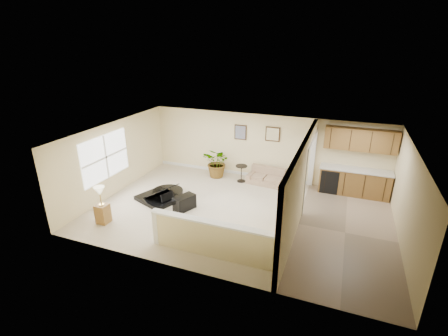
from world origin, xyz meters
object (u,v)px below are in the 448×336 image
at_px(piano, 159,185).
at_px(accent_table, 241,171).
at_px(loveseat, 266,176).
at_px(lamp_stand, 102,208).
at_px(piano_bench, 185,203).
at_px(small_plant, 298,183).
at_px(palm_plant, 218,163).

distance_m(piano, accent_table, 3.19).
xyz_separation_m(loveseat, lamp_stand, (-3.78, -4.52, 0.20)).
height_order(piano_bench, loveseat, loveseat).
relative_size(piano, piano_bench, 2.57).
bearing_deg(lamp_stand, loveseat, 50.10).
height_order(piano, accent_table, piano).
xyz_separation_m(piano, small_plant, (4.29, 2.45, -0.30)).
bearing_deg(loveseat, piano_bench, -117.28).
xyz_separation_m(piano, palm_plant, (1.16, 2.45, 0.08)).
relative_size(accent_table, palm_plant, 0.51).
height_order(piano, small_plant, piano).
height_order(palm_plant, lamp_stand, palm_plant).
distance_m(palm_plant, small_plant, 3.15).
bearing_deg(small_plant, accent_table, -177.33).
distance_m(accent_table, palm_plant, 1.02).
relative_size(piano, lamp_stand, 1.56).
bearing_deg(accent_table, small_plant, 2.67).
bearing_deg(small_plant, piano, -150.22).
xyz_separation_m(palm_plant, lamp_stand, (-1.87, -4.40, -0.10)).
distance_m(piano, lamp_stand, 2.07).
bearing_deg(loveseat, lamp_stand, -124.33).
height_order(piano, palm_plant, piano).
relative_size(piano_bench, accent_table, 1.09).
xyz_separation_m(small_plant, lamp_stand, (-5.00, -4.40, 0.28)).
distance_m(loveseat, lamp_stand, 5.89).
bearing_deg(accent_table, piano, -132.48).
height_order(loveseat, accent_table, loveseat).
height_order(palm_plant, small_plant, palm_plant).
bearing_deg(loveseat, accent_table, -161.22).
relative_size(piano_bench, palm_plant, 0.55).
bearing_deg(accent_table, palm_plant, 174.29).
xyz_separation_m(loveseat, palm_plant, (-1.91, -0.11, 0.30)).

